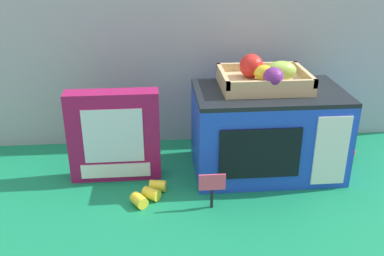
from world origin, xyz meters
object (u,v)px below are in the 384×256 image
at_px(toy_microwave, 267,131).
at_px(loose_toy_apple, 346,151).
at_px(food_groups_crate, 265,77).
at_px(cookie_set_box, 114,136).
at_px(price_sign, 213,186).
at_px(loose_toy_banana, 150,193).

distance_m(toy_microwave, loose_toy_apple, 0.29).
xyz_separation_m(food_groups_crate, cookie_set_box, (-0.44, -0.04, -0.15)).
height_order(cookie_set_box, price_sign, cookie_set_box).
xyz_separation_m(toy_microwave, price_sign, (-0.19, -0.20, -0.06)).
relative_size(cookie_set_box, price_sign, 2.66).
bearing_deg(price_sign, loose_toy_apple, 26.91).
bearing_deg(price_sign, food_groups_crate, 51.62).
distance_m(toy_microwave, cookie_set_box, 0.45).
height_order(price_sign, loose_toy_banana, price_sign).
relative_size(toy_microwave, food_groups_crate, 1.71).
height_order(toy_microwave, food_groups_crate, food_groups_crate).
bearing_deg(cookie_set_box, toy_microwave, 1.38).
xyz_separation_m(food_groups_crate, loose_toy_banana, (-0.34, -0.16, -0.27)).
distance_m(cookie_set_box, price_sign, 0.33).
distance_m(food_groups_crate, loose_toy_banana, 0.46).
bearing_deg(cookie_set_box, price_sign, -35.47).
xyz_separation_m(toy_microwave, loose_toy_banana, (-0.35, -0.14, -0.11)).
xyz_separation_m(loose_toy_banana, loose_toy_apple, (0.63, 0.18, 0.01)).
relative_size(food_groups_crate, loose_toy_apple, 4.47).
relative_size(cookie_set_box, loose_toy_banana, 2.26).
bearing_deg(price_sign, cookie_set_box, 144.53).
bearing_deg(cookie_set_box, food_groups_crate, 4.60).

